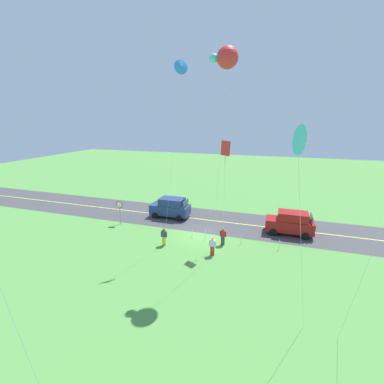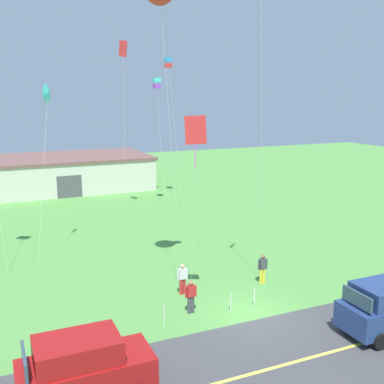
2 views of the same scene
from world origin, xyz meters
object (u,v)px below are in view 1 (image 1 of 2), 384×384
(car_suv_foreground, at_px, (171,207))
(person_adult_near, at_px, (223,236))
(kite_red_low, at_px, (226,150))
(kite_blue_mid, at_px, (226,58))
(stop_sign, at_px, (120,208))
(kite_pink_drift, at_px, (298,141))
(person_adult_companion, at_px, (212,246))
(car_parked_west_near, at_px, (290,223))
(person_child_watcher, at_px, (164,236))
(kite_yellow_high, at_px, (181,68))

(car_suv_foreground, bearing_deg, person_adult_near, 144.71)
(car_suv_foreground, bearing_deg, kite_red_low, 146.00)
(person_adult_near, height_order, kite_blue_mid, kite_blue_mid)
(stop_sign, xyz_separation_m, kite_pink_drift, (-15.85, 11.96, 8.18))
(kite_blue_mid, relative_size, kite_pink_drift, 1.44)
(person_adult_companion, relative_size, kite_blue_mid, 0.10)
(person_adult_near, xyz_separation_m, kite_blue_mid, (-0.32, 2.63, 13.69))
(person_adult_near, distance_m, kite_red_low, 7.46)
(car_parked_west_near, height_order, person_adult_near, car_parked_west_near)
(car_suv_foreground, distance_m, person_child_watcher, 6.93)
(kite_red_low, distance_m, kite_yellow_high, 7.16)
(person_adult_near, height_order, kite_red_low, kite_red_low)
(person_child_watcher, bearing_deg, kite_pink_drift, -32.92)
(kite_pink_drift, bearing_deg, kite_yellow_high, -51.12)
(person_adult_near, relative_size, kite_pink_drift, 0.15)
(car_suv_foreground, height_order, kite_red_low, kite_red_low)
(person_adult_near, relative_size, person_child_watcher, 1.00)
(person_adult_near, relative_size, person_adult_companion, 1.00)
(car_parked_west_near, xyz_separation_m, stop_sign, (16.99, 2.89, 0.65))
(kite_blue_mid, distance_m, kite_yellow_high, 4.47)
(car_suv_foreground, relative_size, stop_sign, 1.72)
(car_parked_west_near, relative_size, person_adult_near, 2.75)
(kite_yellow_high, bearing_deg, kite_blue_mid, 150.80)
(kite_yellow_high, bearing_deg, kite_pink_drift, 128.88)
(car_suv_foreground, height_order, car_parked_west_near, same)
(car_parked_west_near, height_order, kite_pink_drift, kite_pink_drift)
(person_adult_companion, xyz_separation_m, kite_yellow_high, (3.14, -1.63, 13.66))
(person_child_watcher, relative_size, kite_pink_drift, 0.15)
(car_parked_west_near, distance_m, kite_yellow_high, 16.96)
(person_adult_companion, distance_m, kite_blue_mid, 13.72)
(car_parked_west_near, xyz_separation_m, kite_yellow_high, (9.29, 4.74, 13.37))
(car_suv_foreground, xyz_separation_m, person_adult_companion, (-6.54, 7.03, -0.29))
(stop_sign, height_order, kite_pink_drift, kite_pink_drift)
(person_adult_companion, distance_m, kite_red_low, 7.84)
(kite_red_low, distance_m, kite_pink_drift, 11.93)
(car_suv_foreground, distance_m, kite_yellow_high, 14.82)
(kite_blue_mid, bearing_deg, person_child_watcher, -10.52)
(car_suv_foreground, height_order, kite_pink_drift, kite_pink_drift)
(car_parked_west_near, height_order, kite_red_low, kite_red_low)
(car_parked_west_near, height_order, kite_blue_mid, kite_blue_mid)
(stop_sign, xyz_separation_m, kite_red_low, (-11.20, 1.10, 6.52))
(stop_sign, height_order, person_adult_companion, stop_sign)
(person_child_watcher, height_order, kite_blue_mid, kite_blue_mid)
(car_parked_west_near, relative_size, kite_yellow_high, 0.29)
(kite_blue_mid, xyz_separation_m, kite_pink_drift, (-4.25, 7.93, -4.58))
(person_adult_near, bearing_deg, kite_pink_drift, -69.10)
(kite_red_low, distance_m, kite_blue_mid, 6.89)
(kite_blue_mid, xyz_separation_m, kite_yellow_high, (3.90, -2.18, -0.03))
(person_child_watcher, distance_m, kite_blue_mid, 14.69)
(kite_red_low, xyz_separation_m, kite_yellow_high, (3.50, 0.74, 6.20))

